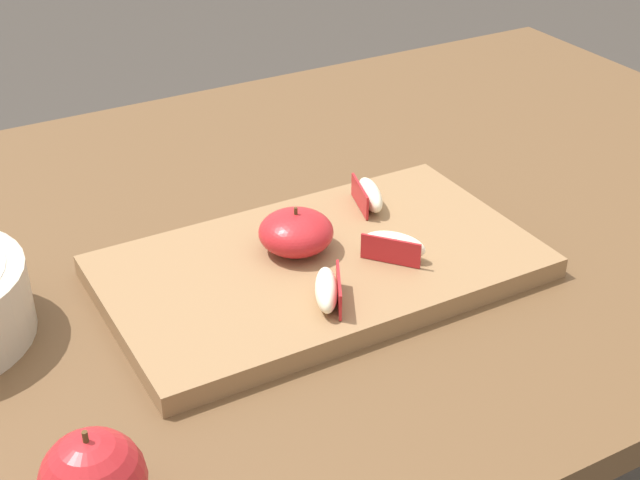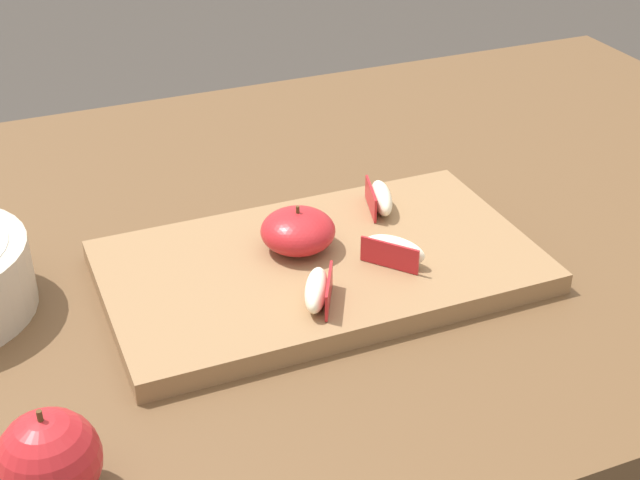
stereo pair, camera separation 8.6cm
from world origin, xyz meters
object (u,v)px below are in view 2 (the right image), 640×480
(cutting_board, at_px, (320,267))
(apple_wedge_right, at_px, (317,290))
(apple_half_skin_up, at_px, (298,231))
(whole_apple_crimson, at_px, (49,460))
(apple_wedge_front, at_px, (380,198))
(apple_wedge_middle, at_px, (394,250))

(cutting_board, distance_m, apple_wedge_right, 0.08)
(apple_half_skin_up, bearing_deg, whole_apple_crimson, -141.00)
(cutting_board, xyz_separation_m, apple_wedge_right, (-0.03, -0.07, 0.02))
(apple_wedge_front, bearing_deg, apple_wedge_right, -133.52)
(apple_wedge_middle, xyz_separation_m, whole_apple_crimson, (-0.34, -0.16, 0.00))
(apple_half_skin_up, bearing_deg, cutting_board, -61.04)
(apple_wedge_right, distance_m, apple_wedge_middle, 0.10)
(cutting_board, relative_size, apple_wedge_right, 6.44)
(apple_wedge_right, bearing_deg, apple_wedge_middle, 20.35)
(apple_wedge_middle, bearing_deg, whole_apple_crimson, -155.21)
(cutting_board, xyz_separation_m, apple_wedge_front, (0.10, 0.06, 0.02))
(cutting_board, height_order, apple_wedge_right, apple_wedge_right)
(apple_wedge_right, height_order, whole_apple_crimson, whole_apple_crimson)
(cutting_board, bearing_deg, apple_half_skin_up, 118.96)
(apple_half_skin_up, xyz_separation_m, whole_apple_crimson, (-0.27, -0.22, -0.00))
(cutting_board, xyz_separation_m, whole_apple_crimson, (-0.28, -0.19, 0.03))
(apple_half_skin_up, bearing_deg, apple_wedge_front, 20.34)
(apple_half_skin_up, height_order, whole_apple_crimson, whole_apple_crimson)
(apple_half_skin_up, distance_m, apple_wedge_front, 0.12)
(apple_wedge_middle, bearing_deg, apple_wedge_right, -159.65)
(cutting_board, bearing_deg, whole_apple_crimson, -145.53)
(apple_wedge_front, height_order, whole_apple_crimson, whole_apple_crimson)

